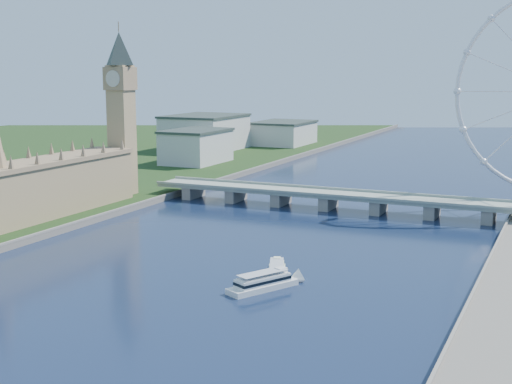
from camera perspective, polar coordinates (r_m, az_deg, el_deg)
The scene contains 5 objects.
big_ben at distance 449.84m, azimuth -10.78°, elevation 7.84°, with size 20.02×20.02×110.00m.
westminster_bridge at distance 418.11m, azimuth 5.82°, elevation -0.45°, with size 220.00×22.00×9.50m.
city_skyline at distance 660.00m, azimuth 16.31°, elevation 3.87°, with size 505.00×280.00×32.00m.
tour_boat_near at distance 282.69m, azimuth 1.66°, elevation -6.78°, with size 6.95×27.34×6.02m, color #E9F6CE, non-canonical shape.
tour_boat_far at distance 266.56m, azimuth 0.53°, elevation -7.81°, with size 8.15×31.79×7.04m, color white, non-canonical shape.
Camera 1 is at (129.46, -90.61, 80.64)m, focal length 50.00 mm.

